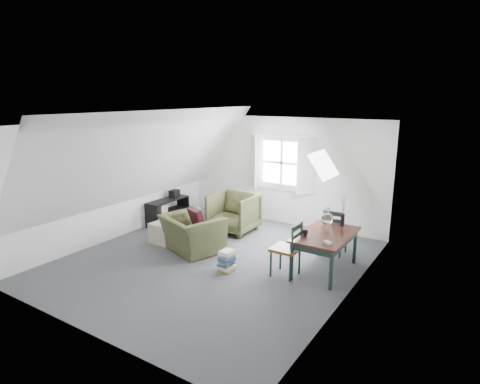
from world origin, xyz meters
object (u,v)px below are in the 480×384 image
Objects in this scene: dining_chair_far at (335,231)px; magazine_stack at (227,261)px; dining_table at (326,239)px; media_shelf at (167,213)px; armchair_near at (193,251)px; ottoman at (169,232)px; armchair_far at (234,231)px; dining_chair_near at (288,248)px.

dining_chair_far is 2.46× the size of magazine_stack.
media_shelf is at bearing 167.74° from dining_table.
armchair_near is 0.96× the size of media_shelf.
ottoman is at bearing 163.49° from magazine_stack.
dining_table reaches higher than armchair_far.
armchair_far reaches higher than armchair_near.
armchair_far is 2.63× the size of magazine_stack.
media_shelf is (-0.90, 0.90, 0.05)m from ottoman.
armchair_far is (0.04, 1.41, 0.00)m from armchair_near.
armchair_near is at bearing 159.91° from magazine_stack.
media_shelf reaches higher than magazine_stack.
media_shelf is (-4.01, -0.29, -0.20)m from dining_chair_far.
media_shelf is 3.07m from magazine_stack.
armchair_near is 2.77m from dining_chair_far.
magazine_stack is (-1.30, -1.73, -0.28)m from dining_chair_far.
media_shelf is at bearing -13.09° from armchair_near.
magazine_stack is at bearing -152.51° from dining_table.
armchair_far is at bearing 59.24° from ottoman.
magazine_stack is (-0.96, -0.39, -0.31)m from dining_chair_near.
dining_table is 3.76× the size of magazine_stack.
dining_chair_far is at bearing -131.22° from armchair_near.
media_shelf is at bearing -168.79° from armchair_far.
magazine_stack is (1.05, -1.81, 0.18)m from armchair_far.
dining_chair_near is at bearing 22.00° from magazine_stack.
ottoman is at bearing 8.72° from armchair_near.
armchair_near is 0.76m from ottoman.
dining_chair_far is 4.03m from media_shelf.
armchair_near is 2.63m from dining_table.
armchair_near is 1.22× the size of dining_chair_far.
dining_chair_near reaches higher than armchair_near.
armchair_near is 1.95m from media_shelf.
media_shelf reaches higher than armchair_near.
armchair_near is 1.18m from magazine_stack.
media_shelf is at bearing 25.02° from dining_chair_far.
ottoman is at bearing 41.87° from dining_chair_far.
armchair_far is 0.84× the size of media_shelf.
media_shelf reaches higher than ottoman.
dining_chair_near is (-0.46, -0.51, -0.10)m from dining_table.
ottoman is 3.34m from dining_chair_far.
dining_chair_near is 0.83× the size of media_shelf.
dining_chair_far is 0.95× the size of dining_chair_near.
armchair_far is at bearing 120.17° from magazine_stack.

